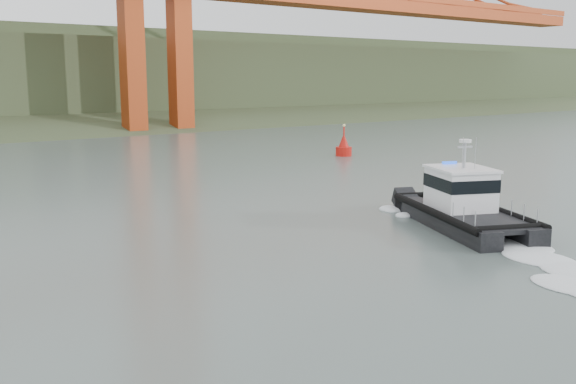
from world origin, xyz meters
TOP-DOWN VIEW (x-y plane):
  - ground at (0.00, 0.00)m, footprint 400.00×400.00m
  - patrol_boat at (7.46, 5.58)m, footprint 7.89×11.39m
  - nav_buoy at (24.54, 34.79)m, footprint 1.76×1.76m

SIDE VIEW (x-z plane):
  - ground at x=0.00m, z-range 0.00..0.00m
  - nav_buoy at x=24.54m, z-range -0.87..2.79m
  - patrol_boat at x=7.46m, z-range -1.30..3.91m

